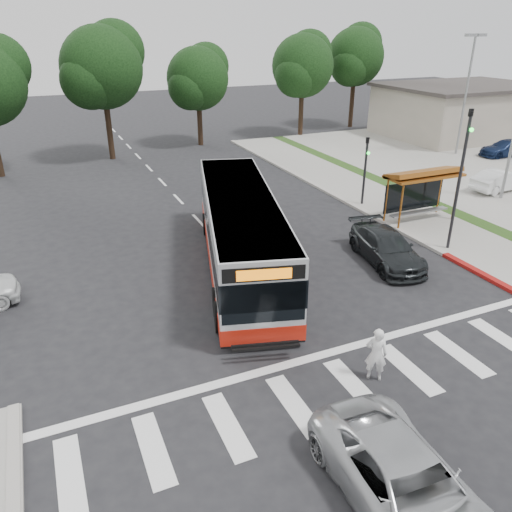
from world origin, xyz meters
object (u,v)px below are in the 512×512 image
transit_bus (241,233)px  dark_sedan (386,248)px  pedestrian (376,354)px  silver_suv_south (406,486)px

transit_bus → dark_sedan: (6.13, -2.07, -0.94)m
pedestrian → silver_suv_south: (-2.11, -3.99, -0.14)m
transit_bus → silver_suv_south: size_ratio=2.42×
dark_sedan → silver_suv_south: (-7.45, -10.53, 0.03)m
transit_bus → pedestrian: bearing=-69.0°
dark_sedan → transit_bus: bearing=171.4°
silver_suv_south → dark_sedan: bearing=57.4°
transit_bus → dark_sedan: size_ratio=2.62×
silver_suv_south → transit_bus: bearing=86.8°
transit_bus → silver_suv_south: 12.70m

